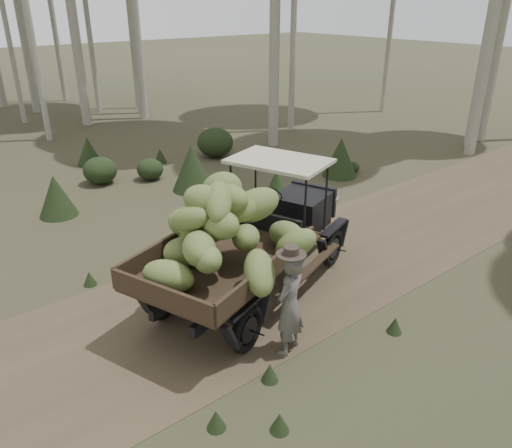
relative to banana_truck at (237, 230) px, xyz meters
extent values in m
plane|color=#473D2B|center=(-1.75, 0.21, -1.54)|extent=(120.00, 120.00, 0.00)
cube|color=brown|center=(-1.75, 0.21, -1.53)|extent=(70.00, 4.00, 0.01)
cube|color=black|center=(2.39, 0.84, -0.45)|extent=(1.37, 1.34, 0.60)
cube|color=black|center=(2.95, 1.04, -0.45)|extent=(0.47, 1.06, 0.68)
cube|color=black|center=(0.95, 0.33, -0.34)|extent=(0.59, 1.47, 0.60)
cube|color=#38281C|center=(-0.49, -0.18, -0.45)|extent=(3.53, 2.87, 0.09)
cube|color=#38281C|center=(-0.82, 0.75, -0.25)|extent=(2.90, 1.08, 0.35)
cube|color=#38281C|center=(-0.16, -1.10, -0.25)|extent=(2.90, 1.08, 0.35)
cube|color=#38281C|center=(-1.93, -0.69, -0.25)|extent=(0.72, 1.87, 0.35)
cube|color=beige|center=(1.39, 0.49, 0.88)|extent=(1.80, 2.16, 0.07)
cube|color=black|center=(0.45, 0.59, -0.86)|extent=(4.76, 1.78, 0.20)
cube|color=black|center=(0.73, -0.19, -0.86)|extent=(4.76, 1.78, 0.20)
torus|color=black|center=(1.89, 1.59, -1.12)|extent=(0.83, 0.42, 0.83)
torus|color=black|center=(2.47, -0.05, -1.12)|extent=(0.83, 0.42, 0.83)
torus|color=black|center=(-1.29, 0.46, -1.12)|extent=(0.83, 0.42, 0.83)
torus|color=black|center=(-0.71, -1.18, -1.12)|extent=(0.83, 0.42, 0.83)
sphere|color=beige|center=(2.87, 1.53, -0.39)|extent=(0.20, 0.20, 0.20)
sphere|color=beige|center=(3.20, 0.61, -0.39)|extent=(0.20, 0.20, 0.20)
ellipsoid|color=#5E753D|center=(0.28, 0.93, -0.20)|extent=(1.00, 0.65, 0.51)
ellipsoid|color=#5E753D|center=(-0.54, 0.08, 0.16)|extent=(0.57, 1.03, 0.80)
ellipsoid|color=#5E753D|center=(-0.73, -0.55, 0.51)|extent=(0.60, 0.82, 0.57)
ellipsoid|color=#5E753D|center=(-0.77, -0.17, 0.81)|extent=(0.93, 0.85, 0.67)
ellipsoid|color=#5E753D|center=(-1.63, -0.40, -0.15)|extent=(0.91, 1.00, 0.56)
ellipsoid|color=#5E753D|center=(-0.26, -0.59, 0.16)|extent=(0.90, 0.90, 0.67)
ellipsoid|color=#5E753D|center=(-1.06, -0.19, 0.58)|extent=(0.67, 0.90, 0.62)
ellipsoid|color=#5E753D|center=(-0.66, -0.08, 0.75)|extent=(0.65, 0.83, 0.53)
ellipsoid|color=#5E753D|center=(0.72, -0.51, -0.11)|extent=(0.51, 0.88, 0.58)
ellipsoid|color=#5E753D|center=(-1.15, -0.57, 0.24)|extent=(0.91, 1.09, 0.62)
ellipsoid|color=#5E753D|center=(0.13, -0.35, 0.56)|extent=(1.11, 0.80, 0.76)
ellipsoid|color=#5E753D|center=(-0.64, -0.39, 0.83)|extent=(0.93, 1.04, 0.72)
ellipsoid|color=#5E753D|center=(-0.63, 0.35, -0.10)|extent=(0.77, 0.58, 0.58)
ellipsoid|color=#5E753D|center=(-0.65, 0.46, 0.18)|extent=(1.05, 0.80, 0.71)
ellipsoid|color=#5E753D|center=(-0.80, -0.11, 0.48)|extent=(1.03, 0.63, 0.81)
ellipsoid|color=#5E753D|center=(-0.30, 0.00, 0.85)|extent=(0.93, 0.99, 0.74)
ellipsoid|color=#5E753D|center=(-0.34, 0.77, -0.22)|extent=(0.74, 1.04, 0.69)
ellipsoid|color=#5E753D|center=(-1.17, -0.82, 0.17)|extent=(0.69, 0.88, 0.61)
ellipsoid|color=#5E753D|center=(-0.11, -0.37, 0.55)|extent=(0.85, 0.47, 0.58)
ellipsoid|color=#5E753D|center=(-0.35, -0.20, 0.75)|extent=(0.64, 0.98, 0.62)
ellipsoid|color=#5E753D|center=(-1.07, 0.09, -0.13)|extent=(0.82, 0.53, 0.68)
ellipsoid|color=#5E753D|center=(-0.55, -1.30, -0.08)|extent=(0.89, 1.06, 0.82)
ellipsoid|color=#5E753D|center=(0.58, -0.90, -0.10)|extent=(0.99, 0.89, 0.76)
imported|color=#5A5652|center=(-0.19, -1.61, -0.66)|extent=(0.74, 0.60, 1.75)
cylinder|color=#352C25|center=(-0.19, -1.61, 0.24)|extent=(0.59, 0.59, 0.02)
cylinder|color=#352C25|center=(-0.19, -1.61, 0.30)|extent=(0.30, 0.30, 0.14)
cone|color=#233319|center=(2.65, 5.79, -0.85)|extent=(1.24, 1.24, 1.38)
cone|color=#233319|center=(7.04, 3.90, -0.91)|extent=(1.13, 1.13, 1.25)
ellipsoid|color=#233319|center=(5.13, 8.20, -1.00)|extent=(1.31, 1.31, 1.04)
cone|color=#233319|center=(3.62, 3.08, -0.97)|extent=(1.02, 1.02, 1.13)
cone|color=#233319|center=(1.19, 10.14, -1.05)|extent=(0.87, 0.87, 0.97)
ellipsoid|color=#233319|center=(0.72, 8.06, -1.11)|extent=(1.03, 1.03, 0.83)
cone|color=#233319|center=(3.21, 8.80, -1.28)|extent=(0.45, 0.45, 0.50)
ellipsoid|color=#233319|center=(2.10, 7.43, -1.19)|extent=(0.83, 0.83, 0.67)
cone|color=#233319|center=(-1.18, 6.36, -0.98)|extent=(1.01, 1.01, 1.12)
ellipsoid|color=#233319|center=(7.61, 3.84, -1.35)|extent=(0.46, 0.46, 0.37)
cone|color=#233319|center=(3.60, 2.51, -1.39)|extent=(0.27, 0.27, 0.30)
cone|color=#233319|center=(1.56, -2.40, -1.39)|extent=(0.27, 0.27, 0.30)
cone|color=#233319|center=(-2.04, -2.21, -1.39)|extent=(0.27, 0.27, 0.30)
cone|color=#233319|center=(-1.41, -2.78, -1.39)|extent=(0.27, 0.27, 0.30)
cone|color=#233319|center=(-1.92, 2.42, -1.39)|extent=(0.27, 0.27, 0.30)
cone|color=#233319|center=(2.23, 3.20, -1.39)|extent=(0.27, 0.27, 0.30)
cone|color=#233319|center=(-0.88, -1.96, -1.39)|extent=(0.27, 0.27, 0.30)
cone|color=#233319|center=(3.34, 3.18, -1.39)|extent=(0.27, 0.27, 0.30)
cone|color=#233319|center=(2.56, 2.70, -1.39)|extent=(0.27, 0.27, 0.30)
cone|color=#233319|center=(2.75, 2.92, -1.39)|extent=(0.27, 0.27, 0.30)
cone|color=#233319|center=(3.38, 2.44, -1.39)|extent=(0.27, 0.27, 0.30)
camera|label=1|loc=(-4.74, -6.42, 3.74)|focal=35.00mm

